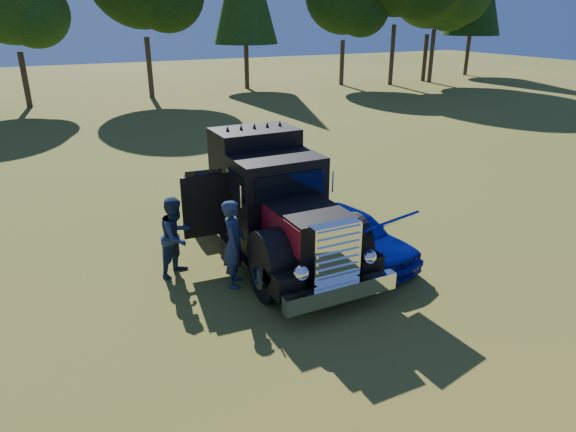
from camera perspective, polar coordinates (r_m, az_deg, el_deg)
The scene contains 5 objects.
ground at distance 10.51m, azimuth 0.36°, elevation -10.94°, with size 120.00×120.00×0.00m, color #445A1A.
diamond_t_truck at distance 12.58m, azimuth -2.04°, elevation 1.24°, with size 3.38×7.16×3.00m.
hotrod_coupe at distance 12.54m, azimuth 6.79°, elevation -2.06°, with size 2.27×4.26×1.89m.
spectator_near at distance 11.21m, azimuth -6.02°, elevation -3.07°, with size 0.73×0.48×1.99m, color #1B233F.
spectator_far at distance 11.93m, azimuth -12.29°, elevation -2.21°, with size 0.91×0.71×1.87m, color #1F304A.
Camera 1 is at (-4.02, -7.90, 5.65)m, focal length 32.00 mm.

